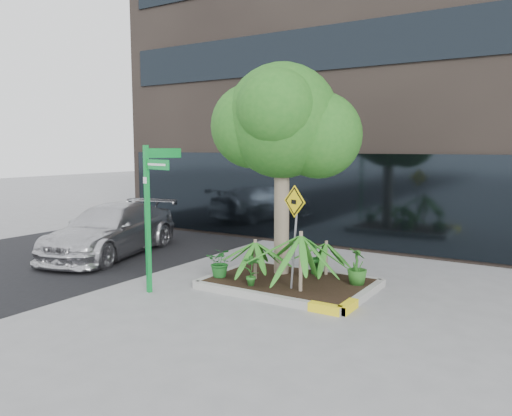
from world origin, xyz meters
The scene contains 15 objects.
ground centered at (0.00, 0.00, 0.00)m, with size 80.00×80.00×0.00m, color gray.
asphalt_road centered at (-6.50, 0.00, 0.01)m, with size 7.00×80.00×0.01m, color black.
building centered at (0.50, 8.50, 7.50)m, with size 18.00×8.00×15.00m, color #2D2621.
planter centered at (0.23, 0.27, 0.10)m, with size 3.35×2.36×0.15m.
tree centered at (-0.24, 0.76, 3.42)m, with size 3.12×2.77×4.68m.
palm_front centered at (0.75, -0.29, 1.23)m, with size 1.30×1.30×1.44m.
palm_left centered at (-0.45, 0.01, 0.93)m, with size 0.94×0.94×1.04m.
palm_back centered at (0.65, 1.13, 0.84)m, with size 0.83×0.83×0.92m.
parked_car centered at (-5.33, 0.52, 0.67)m, with size 1.89×4.65×1.35m, color silver.
shrub_a centered at (-1.15, -0.25, 0.47)m, with size 0.57×0.57×0.63m, color #1B6020.
shrub_b centered at (1.49, 0.75, 0.52)m, with size 0.41×0.41×0.73m, color #245F1C.
shrub_c centered at (-0.24, -0.47, 0.47)m, with size 0.34×0.34×0.64m, color #256E22.
shrub_d centered at (0.46, 1.02, 0.53)m, with size 0.42×0.42×0.76m, color #1A5C1C.
street_sign_post centered at (-1.93, -1.46, 1.80)m, with size 0.84×1.00×2.91m.
cattle_sign centered at (0.55, -0.17, 1.51)m, with size 0.57×0.26×2.01m.
Camera 1 is at (4.95, -8.56, 2.87)m, focal length 35.00 mm.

